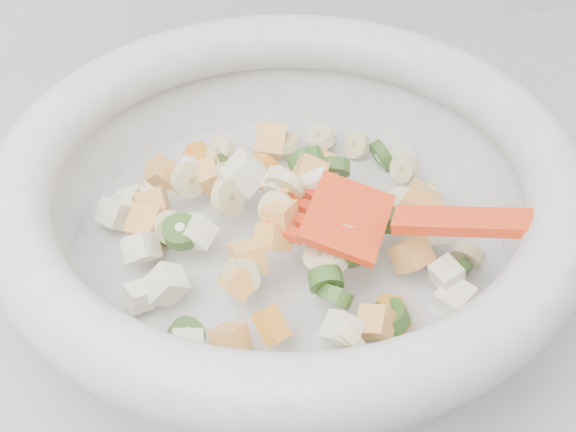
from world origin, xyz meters
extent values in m
cylinder|color=silver|center=(0.01, 1.44, 0.91)|extent=(0.32, 0.32, 0.02)
torus|color=silver|center=(0.01, 1.44, 0.98)|extent=(0.40, 0.40, 0.04)
cylinder|color=#D0CC8A|center=(-0.02, 1.48, 0.95)|extent=(0.02, 0.03, 0.03)
cylinder|color=#D0CC8A|center=(-0.07, 1.46, 0.94)|extent=(0.03, 0.02, 0.03)
cylinder|color=#D0CC8A|center=(0.04, 1.54, 0.93)|extent=(0.03, 0.04, 0.02)
cylinder|color=#D0CC8A|center=(-0.05, 1.50, 0.95)|extent=(0.03, 0.02, 0.04)
cylinder|color=#D0CC8A|center=(0.07, 1.55, 0.93)|extent=(0.03, 0.03, 0.02)
cylinder|color=#D0CC8A|center=(0.04, 1.40, 0.96)|extent=(0.03, 0.03, 0.03)
cylinder|color=#D0CC8A|center=(0.12, 1.38, 0.93)|extent=(0.02, 0.03, 0.03)
cylinder|color=#D0CC8A|center=(-0.10, 1.50, 0.93)|extent=(0.03, 0.01, 0.03)
cylinder|color=#D0CC8A|center=(-0.03, 1.46, 0.95)|extent=(0.04, 0.03, 0.04)
cylinder|color=#D0CC8A|center=(0.02, 1.33, 0.94)|extent=(0.02, 0.04, 0.04)
cylinder|color=#D0CC8A|center=(-0.07, 1.50, 0.94)|extent=(0.03, 0.03, 0.03)
cylinder|color=#D0CC8A|center=(-0.03, 1.39, 0.95)|extent=(0.03, 0.02, 0.03)
cylinder|color=#D0CC8A|center=(0.02, 1.38, 0.95)|extent=(0.03, 0.03, 0.02)
cylinder|color=#D0CC8A|center=(0.07, 1.53, 0.94)|extent=(0.03, 0.03, 0.02)
cylinder|color=#D0CC8A|center=(0.02, 1.39, 0.95)|extent=(0.03, 0.02, 0.02)
cylinder|color=#D0CC8A|center=(0.01, 1.44, 0.97)|extent=(0.03, 0.03, 0.03)
cylinder|color=#D0CC8A|center=(0.10, 1.52, 0.93)|extent=(0.02, 0.03, 0.03)
cylinder|color=#D0CC8A|center=(0.12, 1.44, 0.94)|extent=(0.03, 0.03, 0.03)
cylinder|color=#D0CC8A|center=(-0.01, 1.54, 0.94)|extent=(0.02, 0.03, 0.03)
cylinder|color=#D0CC8A|center=(0.01, 1.31, 0.93)|extent=(0.03, 0.03, 0.04)
cylinder|color=#D0CC8A|center=(-0.08, 1.35, 0.92)|extent=(0.03, 0.02, 0.03)
cylinder|color=#D0CC8A|center=(0.09, 1.43, 0.94)|extent=(0.03, 0.03, 0.02)
cylinder|color=#D0CC8A|center=(0.00, 1.42, 0.97)|extent=(0.02, 0.03, 0.03)
cylinder|color=#D0CC8A|center=(0.11, 1.47, 0.94)|extent=(0.02, 0.03, 0.03)
cube|color=#FFB250|center=(-0.04, 1.39, 0.95)|extent=(0.03, 0.03, 0.03)
cube|color=#FFB250|center=(-0.08, 1.47, 0.94)|extent=(0.04, 0.04, 0.03)
cube|color=#FFB250|center=(-0.01, 1.41, 0.96)|extent=(0.03, 0.03, 0.03)
cube|color=#FFB250|center=(0.11, 1.43, 0.94)|extent=(0.04, 0.04, 0.04)
cube|color=#FFB250|center=(0.04, 1.34, 0.94)|extent=(0.03, 0.03, 0.03)
cube|color=#FFB250|center=(-0.03, 1.50, 0.95)|extent=(0.02, 0.02, 0.02)
cube|color=#FFB250|center=(-0.06, 1.53, 0.93)|extent=(0.03, 0.03, 0.03)
cube|color=#FFB250|center=(-0.05, 1.35, 0.93)|extent=(0.03, 0.03, 0.03)
cube|color=#FFB250|center=(0.08, 1.38, 0.94)|extent=(0.03, 0.03, 0.03)
cube|color=#FFB250|center=(0.01, 1.44, 0.97)|extent=(0.02, 0.03, 0.03)
cube|color=#FFB250|center=(0.04, 1.47, 0.96)|extent=(0.03, 0.04, 0.04)
cube|color=#FFB250|center=(-0.08, 1.49, 0.94)|extent=(0.02, 0.03, 0.03)
cube|color=#FFB250|center=(-0.03, 1.40, 0.95)|extent=(0.02, 0.03, 0.03)
cube|color=#FFB250|center=(0.00, 1.42, 0.97)|extent=(0.03, 0.03, 0.03)
cube|color=#FFB250|center=(0.03, 1.54, 0.94)|extent=(0.03, 0.04, 0.04)
cube|color=#FFB250|center=(0.05, 1.48, 0.95)|extent=(0.03, 0.03, 0.03)
cylinder|color=#559D34|center=(0.11, 1.51, 0.93)|extent=(0.02, 0.04, 0.04)
cylinder|color=#559D34|center=(0.04, 1.49, 0.95)|extent=(0.04, 0.03, 0.04)
cylinder|color=#559D34|center=(0.07, 1.42, 0.95)|extent=(0.03, 0.03, 0.03)
cylinder|color=#559D34|center=(0.02, 1.37, 0.95)|extent=(0.03, 0.02, 0.03)
cylinder|color=#559D34|center=(0.06, 1.47, 0.95)|extent=(0.03, 0.02, 0.03)
cylinder|color=#559D34|center=(0.05, 1.34, 0.93)|extent=(0.04, 0.03, 0.02)
cylinder|color=#559D34|center=(0.11, 1.37, 0.93)|extent=(0.03, 0.02, 0.03)
cylinder|color=#559D34|center=(-0.08, 1.46, 0.93)|extent=(0.03, 0.03, 0.03)
cylinder|color=#559D34|center=(0.02, 1.36, 0.94)|extent=(0.03, 0.03, 0.02)
cylinder|color=#559D34|center=(0.04, 1.39, 0.96)|extent=(0.04, 0.04, 0.03)
cylinder|color=#559D34|center=(-0.06, 1.44, 0.95)|extent=(0.04, 0.04, 0.02)
cylinder|color=#559D34|center=(-0.08, 1.36, 0.93)|extent=(0.03, 0.03, 0.02)
cylinder|color=#559D34|center=(-0.02, 1.50, 0.95)|extent=(0.03, 0.03, 0.03)
cube|color=white|center=(-0.10, 1.41, 0.93)|extent=(0.02, 0.02, 0.02)
cube|color=white|center=(0.10, 1.35, 0.92)|extent=(0.03, 0.03, 0.03)
cube|color=white|center=(0.12, 1.50, 0.93)|extent=(0.03, 0.03, 0.03)
cube|color=white|center=(0.01, 1.45, 0.97)|extent=(0.03, 0.03, 0.03)
cube|color=white|center=(-0.01, 1.48, 0.96)|extent=(0.03, 0.03, 0.04)
cube|color=white|center=(0.02, 1.34, 0.94)|extent=(0.03, 0.03, 0.03)
cube|color=white|center=(-0.09, 1.44, 0.94)|extent=(0.03, 0.03, 0.03)
cube|color=white|center=(-0.04, 1.52, 0.93)|extent=(0.03, 0.03, 0.03)
cube|color=white|center=(0.04, 1.44, 0.96)|extent=(0.02, 0.02, 0.03)
cube|color=white|center=(0.11, 1.41, 0.94)|extent=(0.03, 0.04, 0.04)
cube|color=white|center=(-0.09, 1.50, 0.93)|extent=(0.03, 0.03, 0.03)
cube|color=white|center=(-0.08, 1.40, 0.94)|extent=(0.03, 0.02, 0.03)
cube|color=white|center=(0.10, 1.36, 0.94)|extent=(0.03, 0.02, 0.02)
cube|color=white|center=(-0.08, 1.36, 0.93)|extent=(0.03, 0.02, 0.03)
cube|color=white|center=(-0.05, 1.44, 0.95)|extent=(0.03, 0.03, 0.03)
cube|color=white|center=(-0.10, 1.49, 0.93)|extent=(0.03, 0.03, 0.03)
cube|color=orange|center=(0.00, 1.49, 0.95)|extent=(0.03, 0.03, 0.03)
cube|color=orange|center=(0.05, 1.35, 0.93)|extent=(0.02, 0.03, 0.02)
cube|color=orange|center=(-0.03, 1.35, 0.94)|extent=(0.02, 0.03, 0.03)
cube|color=orange|center=(-0.03, 1.55, 0.93)|extent=(0.02, 0.03, 0.02)
cube|color=red|center=(0.04, 1.40, 0.97)|extent=(0.08, 0.08, 0.02)
cube|color=red|center=(0.02, 1.44, 0.97)|extent=(0.03, 0.02, 0.01)
cube|color=red|center=(0.01, 1.43, 0.97)|extent=(0.03, 0.02, 0.01)
cube|color=red|center=(0.01, 1.42, 0.97)|extent=(0.03, 0.02, 0.01)
cube|color=red|center=(0.00, 1.40, 0.97)|extent=(0.03, 0.02, 0.01)
cube|color=red|center=(0.14, 1.34, 0.99)|extent=(0.17, 0.12, 0.05)
camera|label=1|loc=(-0.11, 1.04, 1.32)|focal=50.00mm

